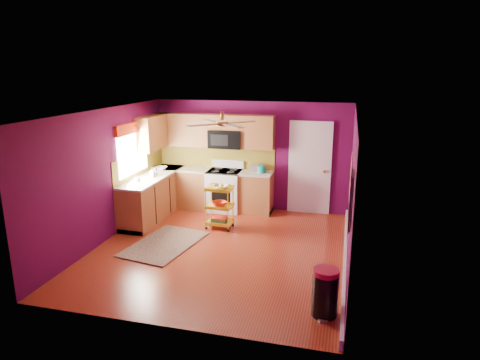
# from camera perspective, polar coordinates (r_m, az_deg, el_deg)

# --- Properties ---
(ground) EXTENTS (5.00, 5.00, 0.00)m
(ground) POSITION_cam_1_polar(r_m,az_deg,el_deg) (7.95, -2.61, -9.17)
(ground) COLOR maroon
(ground) RESTS_ON ground
(room_envelope) EXTENTS (4.54, 5.04, 2.52)m
(room_envelope) POSITION_cam_1_polar(r_m,az_deg,el_deg) (7.43, -2.56, 2.38)
(room_envelope) COLOR #52093C
(room_envelope) RESTS_ON ground
(lower_cabinets) EXTENTS (2.81, 2.31, 0.94)m
(lower_cabinets) POSITION_cam_1_polar(r_m,az_deg,el_deg) (9.84, -7.09, -1.83)
(lower_cabinets) COLOR brown
(lower_cabinets) RESTS_ON ground
(electric_range) EXTENTS (0.76, 0.66, 1.13)m
(electric_range) POSITION_cam_1_polar(r_m,az_deg,el_deg) (9.89, -2.05, -1.32)
(electric_range) COLOR white
(electric_range) RESTS_ON ground
(upper_cabinetry) EXTENTS (2.80, 2.30, 1.26)m
(upper_cabinetry) POSITION_cam_1_polar(r_m,az_deg,el_deg) (9.83, -6.02, 6.35)
(upper_cabinetry) COLOR brown
(upper_cabinetry) RESTS_ON ground
(left_window) EXTENTS (0.08, 1.35, 1.08)m
(left_window) POSITION_cam_1_polar(r_m,az_deg,el_deg) (9.23, -14.15, 5.04)
(left_window) COLOR white
(left_window) RESTS_ON ground
(panel_door) EXTENTS (0.95, 0.11, 2.15)m
(panel_door) POSITION_cam_1_polar(r_m,az_deg,el_deg) (9.70, 9.27, 1.47)
(panel_door) COLOR white
(panel_door) RESTS_ON ground
(right_wall_art) EXTENTS (0.04, 2.74, 1.04)m
(right_wall_art) POSITION_cam_1_polar(r_m,az_deg,el_deg) (6.84, 14.53, -0.81)
(right_wall_art) COLOR black
(right_wall_art) RESTS_ON ground
(ceiling_fan) EXTENTS (1.01, 1.01, 0.26)m
(ceiling_fan) POSITION_cam_1_polar(r_m,az_deg,el_deg) (7.52, -2.37, 7.61)
(ceiling_fan) COLOR #BF8C3F
(ceiling_fan) RESTS_ON ground
(shag_rug) EXTENTS (1.29, 1.83, 0.02)m
(shag_rug) POSITION_cam_1_polar(r_m,az_deg,el_deg) (8.25, -10.00, -8.38)
(shag_rug) COLOR black
(shag_rug) RESTS_ON ground
(rolling_cart) EXTENTS (0.55, 0.41, 0.96)m
(rolling_cart) POSITION_cam_1_polar(r_m,az_deg,el_deg) (8.78, -2.71, -3.39)
(rolling_cart) COLOR yellow
(rolling_cart) RESTS_ON ground
(trash_can) EXTENTS (0.46, 0.46, 0.67)m
(trash_can) POSITION_cam_1_polar(r_m,az_deg,el_deg) (5.98, 11.28, -14.49)
(trash_can) COLOR black
(trash_can) RESTS_ON ground
(teal_kettle) EXTENTS (0.18, 0.18, 0.21)m
(teal_kettle) POSITION_cam_1_polar(r_m,az_deg,el_deg) (9.56, 2.90, 1.44)
(teal_kettle) COLOR #128986
(teal_kettle) RESTS_ON lower_cabinets
(toaster) EXTENTS (0.22, 0.15, 0.18)m
(toaster) POSITION_cam_1_polar(r_m,az_deg,el_deg) (9.70, 2.02, 1.68)
(toaster) COLOR beige
(toaster) RESTS_ON lower_cabinets
(soap_bottle_a) EXTENTS (0.09, 0.10, 0.21)m
(soap_bottle_a) POSITION_cam_1_polar(r_m,az_deg,el_deg) (9.35, -11.64, 0.98)
(soap_bottle_a) COLOR #EA3F72
(soap_bottle_a) RESTS_ON lower_cabinets
(soap_bottle_b) EXTENTS (0.13, 0.13, 0.17)m
(soap_bottle_b) POSITION_cam_1_polar(r_m,az_deg,el_deg) (9.52, -11.30, 1.11)
(soap_bottle_b) COLOR white
(soap_bottle_b) RESTS_ON lower_cabinets
(counter_dish) EXTENTS (0.26, 0.26, 0.06)m
(counter_dish) POSITION_cam_1_polar(r_m,az_deg,el_deg) (10.05, -10.45, 1.57)
(counter_dish) COLOR white
(counter_dish) RESTS_ON lower_cabinets
(counter_cup) EXTENTS (0.12, 0.12, 0.10)m
(counter_cup) POSITION_cam_1_polar(r_m,az_deg,el_deg) (9.08, -13.51, 0.10)
(counter_cup) COLOR white
(counter_cup) RESTS_ON lower_cabinets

